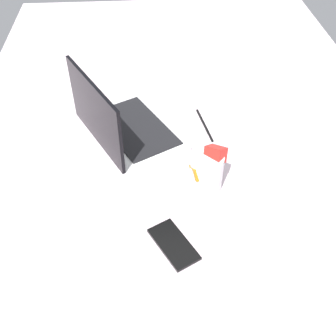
# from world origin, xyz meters

# --- Properties ---
(bed_mattress) EXTENTS (1.80, 1.40, 0.18)m
(bed_mattress) POSITION_xyz_m (0.00, 0.00, 0.09)
(bed_mattress) COLOR silver
(bed_mattress) RESTS_ON ground
(laptop) EXTENTS (0.40, 0.36, 0.23)m
(laptop) POSITION_xyz_m (-0.19, 0.19, 0.22)
(laptop) COLOR silver
(laptop) RESTS_ON bed_mattress
(snack_cup) EXTENTS (0.09, 0.10, 0.14)m
(snack_cup) POSITION_xyz_m (-0.42, -0.04, 0.24)
(snack_cup) COLOR silver
(snack_cup) RESTS_ON bed_mattress
(cell_phone) EXTENTS (0.16, 0.13, 0.01)m
(cell_phone) POSITION_xyz_m (-0.61, 0.07, 0.18)
(cell_phone) COLOR black
(cell_phone) RESTS_ON bed_mattress
(charger_cable) EXTENTS (0.17, 0.03, 0.01)m
(charger_cable) POSITION_xyz_m (-0.15, -0.07, 0.18)
(charger_cable) COLOR black
(charger_cable) RESTS_ON bed_mattress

